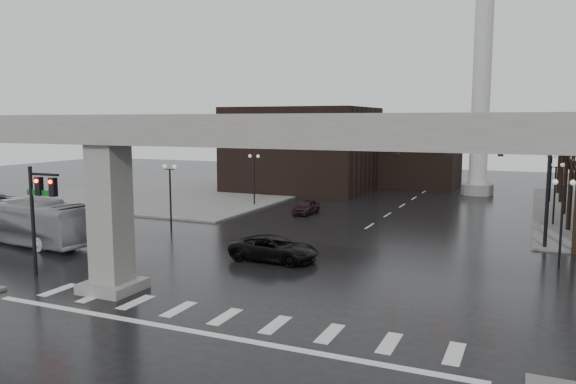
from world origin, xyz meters
name	(u,v)px	position (x,y,z in m)	size (l,w,h in m)	color
ground	(236,310)	(0.00, 0.00, 0.00)	(160.00, 160.00, 0.00)	black
sidewalk_nw	(193,190)	(-26.00, 36.00, 0.07)	(28.00, 36.00, 0.15)	slate
elevated_guideway	(261,157)	(1.26, 0.00, 6.88)	(48.00, 2.60, 8.70)	gray
building_far_left	(303,149)	(-14.00, 42.00, 5.00)	(16.00, 14.00, 10.00)	black
building_far_mid	(418,155)	(-2.00, 52.00, 4.00)	(10.00, 10.00, 8.00)	black
smokestack	(482,76)	(6.00, 46.00, 13.35)	(3.60, 3.60, 30.00)	beige
signal_mast_arm	(488,159)	(8.99, 18.80, 5.83)	(12.12, 0.43, 8.00)	black
signal_left_pole	(39,203)	(-12.25, 0.50, 4.07)	(2.30, 0.30, 6.00)	black
lamp_right_0	(562,208)	(13.50, 14.00, 3.47)	(1.22, 0.32, 5.11)	black
lamp_right_1	(555,183)	(13.50, 28.00, 3.47)	(1.22, 0.32, 5.11)	black
lamp_right_2	(551,169)	(13.50, 42.00, 3.47)	(1.22, 0.32, 5.11)	black
lamp_left_0	(170,186)	(-13.50, 14.00, 3.47)	(1.22, 0.32, 5.11)	black
lamp_left_1	(254,171)	(-13.50, 28.00, 3.47)	(1.22, 0.32, 5.11)	black
lamp_left_2	(307,162)	(-13.50, 42.00, 3.47)	(1.22, 0.32, 5.11)	black
tree_right_1	(571,195)	(14.53, 26.02, 2.85)	(1.09, 1.61, 7.67)	black
tree_right_2	(566,183)	(14.53, 34.02, 2.91)	(1.10, 1.63, 7.85)	black
tree_right_3	(562,175)	(14.53, 42.02, 2.98)	(1.11, 1.66, 8.02)	black
tree_right_4	(559,168)	(14.53, 50.02, 3.04)	(1.12, 1.69, 8.19)	black
pickup_truck	(274,248)	(-2.24, 8.72, 0.75)	(2.50, 5.43, 1.51)	black
city_bus	(27,221)	(-19.86, 6.22, 1.56)	(2.63, 11.23, 3.13)	#98989C
far_car	(306,207)	(-6.90, 25.48, 0.64)	(1.51, 3.75, 1.28)	black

